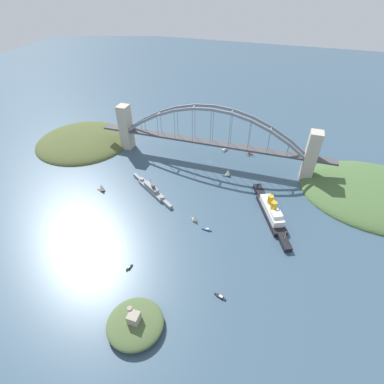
{
  "coord_description": "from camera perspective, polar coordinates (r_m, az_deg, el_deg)",
  "views": [
    {
      "loc": [
        -77.75,
        321.16,
        211.89
      ],
      "look_at": [
        0.0,
        79.09,
        8.0
      ],
      "focal_mm": 27.59,
      "sensor_mm": 36.0,
      "label": 1
    }
  ],
  "objects": [
    {
      "name": "headland_west_shore",
      "position": [
        396.52,
        32.22,
        -0.38
      ],
      "size": [
        167.03,
        136.19,
        24.15
      ],
      "color": "#476638",
      "rests_on": "ground"
    },
    {
      "name": "ocean_liner",
      "position": [
        315.67,
        15.05,
        -3.69
      ],
      "size": [
        48.83,
        92.74,
        20.54
      ],
      "color": "black",
      "rests_on": "ground"
    },
    {
      "name": "small_boat_4",
      "position": [
        269.48,
        -12.06,
        -14.08
      ],
      "size": [
        3.25,
        7.7,
        2.19
      ],
      "color": "black",
      "rests_on": "ground"
    },
    {
      "name": "small_boat_2",
      "position": [
        249.13,
        5.48,
        -19.49
      ],
      "size": [
        9.98,
        4.53,
        2.13
      ],
      "color": "black",
      "rests_on": "ground"
    },
    {
      "name": "ground_plane",
      "position": [
        392.54,
        3.55,
        5.98
      ],
      "size": [
        1400.0,
        1400.0,
        0.0
      ],
      "primitive_type": "plane",
      "color": "#385166"
    },
    {
      "name": "fort_island_mid_harbor",
      "position": [
        236.5,
        -10.93,
        -23.65
      ],
      "size": [
        41.57,
        41.4,
        17.46
      ],
      "color": "#4C6038",
      "rests_on": "ground"
    },
    {
      "name": "harbor_arch_bridge",
      "position": [
        376.17,
        3.74,
        10.1
      ],
      "size": [
        301.28,
        15.65,
        75.28
      ],
      "color": "#BCB29E",
      "rests_on": "ground"
    },
    {
      "name": "seaplane_taxiing_near_bridge",
      "position": [
        413.17,
        11.1,
        7.44
      ],
      "size": [
        9.91,
        8.84,
        4.97
      ],
      "color": "#B7B7B2",
      "rests_on": "ground"
    },
    {
      "name": "headland_east_shore",
      "position": [
        463.79,
        -19.96,
        9.13
      ],
      "size": [
        132.29,
        129.18,
        24.04
      ],
      "color": "#4C562D",
      "rests_on": "ground"
    },
    {
      "name": "seaplane_second_in_formation",
      "position": [
        417.07,
        6.29,
        8.26
      ],
      "size": [
        8.21,
        11.3,
        4.85
      ],
      "color": "#B7B7B2",
      "rests_on": "ground"
    },
    {
      "name": "small_boat_5",
      "position": [
        293.88,
        2.9,
        -7.24
      ],
      "size": [
        9.77,
        2.44,
        2.23
      ],
      "color": "#234C8C",
      "rests_on": "ground"
    },
    {
      "name": "small_boat_1",
      "position": [
        300.34,
        0.49,
        -4.98
      ],
      "size": [
        7.44,
        6.39,
        9.38
      ],
      "color": "gold",
      "rests_on": "ground"
    },
    {
      "name": "small_boat_0",
      "position": [
        364.68,
        6.93,
        3.76
      ],
      "size": [
        9.61,
        7.16,
        9.87
      ],
      "color": "#2D6B3D",
      "rests_on": "ground"
    },
    {
      "name": "naval_cruiser",
      "position": [
        340.48,
        -7.78,
        0.5
      ],
      "size": [
        67.06,
        46.51,
        17.75
      ],
      "color": "gray",
      "rests_on": "ground"
    },
    {
      "name": "small_boat_3",
      "position": [
        353.47,
        -17.08,
        0.87
      ],
      "size": [
        10.14,
        5.81,
        10.23
      ],
      "color": "brown",
      "rests_on": "ground"
    }
  ]
}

